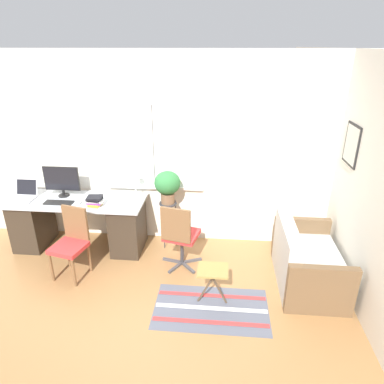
% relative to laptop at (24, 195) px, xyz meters
% --- Properties ---
extents(ground_plane, '(14.00, 14.00, 0.00)m').
position_rel_laptop_xyz_m(ground_plane, '(1.58, -0.32, -0.81)').
color(ground_plane, '#9E7042').
extents(wall_back_with_window, '(9.00, 0.12, 2.70)m').
position_rel_laptop_xyz_m(wall_back_with_window, '(1.59, 0.44, 0.54)').
color(wall_back_with_window, white).
rests_on(wall_back_with_window, ground_plane).
extents(wall_right_with_picture, '(0.08, 9.00, 2.70)m').
position_rel_laptop_xyz_m(wall_right_with_picture, '(4.31, -0.32, 0.55)').
color(wall_right_with_picture, white).
rests_on(wall_right_with_picture, ground_plane).
extents(desk, '(1.90, 0.68, 0.75)m').
position_rel_laptop_xyz_m(desk, '(0.74, 0.02, -0.41)').
color(desk, '#B2B7BC').
rests_on(desk, ground_plane).
extents(laptop, '(0.31, 0.32, 0.25)m').
position_rel_laptop_xyz_m(laptop, '(0.00, 0.00, 0.00)').
color(laptop, '#B7B7BC').
rests_on(laptop, desk).
extents(monitor, '(0.51, 0.15, 0.44)m').
position_rel_laptop_xyz_m(monitor, '(0.51, 0.14, 0.19)').
color(monitor, black).
rests_on(monitor, desk).
extents(keyboard, '(0.39, 0.14, 0.02)m').
position_rel_laptop_xyz_m(keyboard, '(0.55, -0.11, -0.05)').
color(keyboard, black).
rests_on(keyboard, desk).
extents(mouse, '(0.04, 0.07, 0.04)m').
position_rel_laptop_xyz_m(mouse, '(0.84, -0.09, -0.04)').
color(mouse, silver).
rests_on(mouse, desk).
extents(desk_lamp, '(0.12, 0.12, 0.39)m').
position_rel_laptop_xyz_m(desk_lamp, '(1.56, 0.17, 0.20)').
color(desk_lamp, white).
rests_on(desk_lamp, desk).
extents(book_stack, '(0.22, 0.19, 0.14)m').
position_rel_laptop_xyz_m(book_stack, '(1.08, -0.14, 0.02)').
color(book_stack, yellow).
rests_on(book_stack, desk).
extents(desk_chair_wooden, '(0.46, 0.47, 0.90)m').
position_rel_laptop_xyz_m(desk_chair_wooden, '(0.90, -0.61, -0.33)').
color(desk_chair_wooden, brown).
rests_on(desk_chair_wooden, ground_plane).
extents(office_chair_swivel, '(0.54, 0.55, 0.93)m').
position_rel_laptop_xyz_m(office_chair_swivel, '(2.24, -0.35, -0.32)').
color(office_chair_swivel, '#47474C').
rests_on(office_chair_swivel, ground_plane).
extents(couch_loveseat, '(0.73, 1.19, 0.78)m').
position_rel_laptop_xyz_m(couch_loveseat, '(3.82, -0.53, -0.53)').
color(couch_loveseat, beige).
rests_on(couch_loveseat, ground_plane).
extents(plant_stand, '(0.25, 0.25, 0.69)m').
position_rel_laptop_xyz_m(plant_stand, '(2.01, 0.18, -0.21)').
color(plant_stand, '#333338').
rests_on(plant_stand, ground_plane).
extents(potted_plant, '(0.36, 0.36, 0.47)m').
position_rel_laptop_xyz_m(potted_plant, '(2.01, 0.18, 0.16)').
color(potted_plant, brown).
rests_on(potted_plant, plant_stand).
extents(floor_rug_striped, '(1.28, 0.75, 0.01)m').
position_rel_laptop_xyz_m(floor_rug_striped, '(2.68, -1.12, -0.80)').
color(floor_rug_striped, '#565B6B').
rests_on(floor_rug_striped, ground_plane).
extents(folding_stool, '(0.35, 0.29, 0.46)m').
position_rel_laptop_xyz_m(folding_stool, '(2.69, -1.01, -0.40)').
color(folding_stool, olive).
rests_on(folding_stool, ground_plane).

